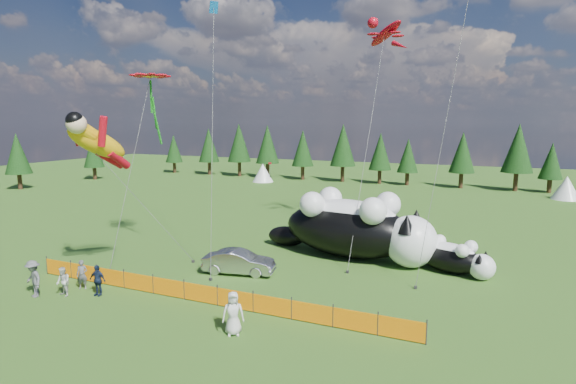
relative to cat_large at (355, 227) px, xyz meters
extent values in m
plane|color=#133509|center=(-5.13, -7.68, -2.12)|extent=(160.00, 160.00, 0.00)
cylinder|color=#262626|center=(-16.13, -10.68, -1.57)|extent=(0.06, 0.06, 1.10)
cylinder|color=#262626|center=(-14.13, -10.68, -1.57)|extent=(0.06, 0.06, 1.10)
cylinder|color=#262626|center=(-12.13, -10.68, -1.57)|extent=(0.06, 0.06, 1.10)
cylinder|color=#262626|center=(-10.13, -10.68, -1.57)|extent=(0.06, 0.06, 1.10)
cylinder|color=#262626|center=(-8.13, -10.68, -1.57)|extent=(0.06, 0.06, 1.10)
cylinder|color=#262626|center=(-6.13, -10.68, -1.57)|extent=(0.06, 0.06, 1.10)
cylinder|color=#262626|center=(-4.13, -10.68, -1.57)|extent=(0.06, 0.06, 1.10)
cylinder|color=#262626|center=(-2.13, -10.68, -1.57)|extent=(0.06, 0.06, 1.10)
cylinder|color=#262626|center=(-0.13, -10.68, -1.57)|extent=(0.06, 0.06, 1.10)
cylinder|color=#262626|center=(1.87, -10.68, -1.57)|extent=(0.06, 0.06, 1.10)
cylinder|color=#262626|center=(3.87, -10.68, -1.57)|extent=(0.06, 0.06, 1.10)
cylinder|color=#262626|center=(5.87, -10.68, -1.57)|extent=(0.06, 0.06, 1.10)
cube|color=orange|center=(-15.13, -10.68, -1.62)|extent=(2.00, 0.04, 0.90)
cube|color=orange|center=(-13.13, -10.68, -1.62)|extent=(2.00, 0.04, 0.90)
cube|color=orange|center=(-11.13, -10.68, -1.62)|extent=(2.00, 0.04, 0.90)
cube|color=orange|center=(-9.13, -10.68, -1.62)|extent=(2.00, 0.04, 0.90)
cube|color=orange|center=(-7.13, -10.68, -1.62)|extent=(2.00, 0.04, 0.90)
cube|color=orange|center=(-5.13, -10.68, -1.62)|extent=(2.00, 0.04, 0.90)
cube|color=orange|center=(-3.13, -10.68, -1.62)|extent=(2.00, 0.04, 0.90)
cube|color=orange|center=(-1.13, -10.68, -1.62)|extent=(2.00, 0.04, 0.90)
cube|color=orange|center=(0.87, -10.68, -1.62)|extent=(2.00, 0.04, 0.90)
cube|color=orange|center=(2.87, -10.68, -1.62)|extent=(2.00, 0.04, 0.90)
cube|color=orange|center=(4.87, -10.68, -1.62)|extent=(2.00, 0.04, 0.90)
ellipsoid|color=black|center=(-0.53, 0.08, -0.27)|extent=(9.79, 5.68, 3.70)
ellipsoid|color=white|center=(-0.53, 0.08, 0.66)|extent=(7.37, 4.11, 2.26)
sphere|color=white|center=(3.73, -0.58, -0.47)|extent=(3.29, 3.29, 3.29)
sphere|color=#D55256|center=(5.11, -0.79, -0.47)|extent=(0.46, 0.46, 0.46)
ellipsoid|color=black|center=(-5.40, 0.84, -1.40)|extent=(3.06, 1.86, 1.44)
cone|color=black|center=(3.58, -1.55, 0.84)|extent=(1.15, 1.15, 1.15)
cone|color=black|center=(3.88, 0.39, 0.84)|extent=(1.15, 1.15, 1.15)
sphere|color=white|center=(1.91, 1.05, 1.48)|extent=(1.72, 1.72, 1.72)
sphere|color=white|center=(1.50, -1.58, 1.48)|extent=(1.72, 1.72, 1.72)
sphere|color=white|center=(-2.35, 1.72, 1.48)|extent=(1.72, 1.72, 1.72)
sphere|color=white|center=(-2.76, -0.92, 1.48)|extent=(1.72, 1.72, 1.72)
ellipsoid|color=black|center=(6.05, -0.63, -1.27)|extent=(4.69, 3.38, 1.70)
ellipsoid|color=white|center=(6.05, -0.63, -0.84)|extent=(3.51, 2.48, 1.04)
sphere|color=white|center=(7.90, -1.35, -1.36)|extent=(1.51, 1.51, 1.51)
sphere|color=#D55256|center=(8.51, -1.58, -1.36)|extent=(0.21, 0.21, 0.21)
ellipsoid|color=black|center=(3.93, 0.18, -1.79)|extent=(1.47, 1.09, 0.66)
cone|color=black|center=(7.74, -1.77, -0.75)|extent=(0.53, 0.53, 0.53)
cone|color=black|center=(8.07, -0.92, -0.75)|extent=(0.53, 0.53, 0.53)
sphere|color=white|center=(7.24, -0.43, -0.46)|extent=(0.79, 0.79, 0.79)
sphere|color=white|center=(6.80, -1.58, -0.46)|extent=(0.79, 0.79, 0.79)
sphere|color=white|center=(5.39, 0.28, -0.46)|extent=(0.79, 0.79, 0.79)
sphere|color=white|center=(4.95, -0.87, -0.46)|extent=(0.79, 0.79, 0.79)
imported|color=#B7B6BB|center=(-5.56, -6.00, -1.40)|extent=(4.55, 2.37, 1.43)
imported|color=#55555A|center=(-12.18, -11.64, -1.31)|extent=(0.70, 0.62, 1.61)
imported|color=silver|center=(-12.22, -12.82, -1.33)|extent=(0.86, 0.64, 1.57)
imported|color=#152039|center=(-10.67, -12.00, -1.29)|extent=(1.01, 0.59, 1.65)
imported|color=#55555A|center=(-13.56, -13.50, -1.13)|extent=(1.40, 0.96, 1.97)
imported|color=silver|center=(-1.86, -13.01, -1.16)|extent=(1.12, 1.00, 1.92)
cylinder|color=#595959|center=(-10.65, -7.78, 1.93)|extent=(0.03, 0.03, 9.54)
cube|color=#262626|center=(-9.36, -5.35, -2.04)|extent=(0.15, 0.15, 0.16)
cylinder|color=#595959|center=(0.31, 1.83, 5.83)|extent=(0.03, 0.03, 18.73)
cube|color=#262626|center=(0.46, -3.35, -2.04)|extent=(0.15, 0.15, 0.16)
cylinder|color=#595959|center=(-12.20, -7.53, 3.98)|extent=(0.03, 0.03, 13.06)
cube|color=#262626|center=(-11.80, -10.21, -2.04)|extent=(0.15, 0.15, 0.16)
cube|color=#19891B|center=(-12.59, -4.85, 7.54)|extent=(0.19, 0.19, 4.19)
cylinder|color=#595959|center=(-7.90, -4.94, 6.23)|extent=(0.03, 0.03, 17.57)
cube|color=#262626|center=(-6.46, -7.75, -2.04)|extent=(0.15, 0.15, 0.16)
cylinder|color=#595959|center=(5.65, -2.03, 7.78)|extent=(0.03, 0.03, 20.17)
cube|color=#262626|center=(4.61, -4.38, -2.04)|extent=(0.15, 0.15, 0.16)
camera|label=1|loc=(7.52, -28.76, 6.94)|focal=28.00mm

